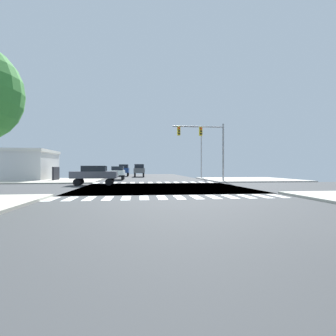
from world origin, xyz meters
TOP-DOWN VIEW (x-y plane):
  - ground at (0.00, 0.00)m, footprint 90.00×90.00m
  - sidewalk_corner_ne at (13.00, 12.00)m, footprint 12.00×12.00m
  - sidewalk_corner_nw at (-13.00, 12.00)m, footprint 12.00×12.00m
  - crosswalk_near at (-0.25, -7.30)m, footprint 13.50×2.00m
  - crosswalk_far at (-0.25, 7.30)m, footprint 13.50×2.00m
  - traffic_signal_mast at (5.60, 7.43)m, footprint 6.18×0.55m
  - street_lamp at (7.55, 17.53)m, footprint 1.78×0.32m
  - bank_building at (-19.85, 14.88)m, footprint 13.25×7.74m
  - suv_farside_1 at (-5.00, 29.06)m, footprint 1.96×4.60m
  - sedan_crossing_2 at (-6.33, 3.50)m, footprint 4.30×1.80m
  - sedan_leading_3 at (-5.00, 14.38)m, footprint 1.80×4.30m
  - suv_trailing_2 at (-2.00, 25.50)m, footprint 1.96×4.60m

SIDE VIEW (x-z plane):
  - ground at x=0.00m, z-range -0.05..0.00m
  - crosswalk_near at x=-0.25m, z-range 0.00..0.01m
  - crosswalk_far at x=-0.25m, z-range 0.00..0.01m
  - sidewalk_corner_ne at x=13.00m, z-range 0.00..0.14m
  - sidewalk_corner_nw at x=-13.00m, z-range 0.00..0.14m
  - sedan_crossing_2 at x=-6.33m, z-range 0.18..2.06m
  - sedan_leading_3 at x=-5.00m, z-range 0.18..2.06m
  - suv_farside_1 at x=-5.00m, z-range 0.22..2.56m
  - suv_trailing_2 at x=-2.00m, z-range 0.22..2.56m
  - bank_building at x=-19.85m, z-range 0.01..4.14m
  - street_lamp at x=7.55m, z-range 0.79..9.08m
  - traffic_signal_mast at x=5.60m, z-range 1.63..8.55m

